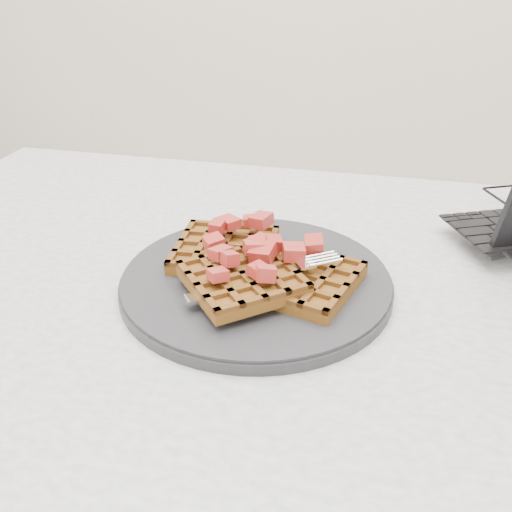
# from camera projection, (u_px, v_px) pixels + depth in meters

# --- Properties ---
(table) EXTENTS (1.20, 0.80, 0.75)m
(table) POSITION_uv_depth(u_px,v_px,m) (302.00, 382.00, 0.67)
(table) COLOR silver
(table) RESTS_ON ground
(plate) EXTENTS (0.30, 0.30, 0.02)m
(plate) POSITION_uv_depth(u_px,v_px,m) (256.00, 281.00, 0.63)
(plate) COLOR #242427
(plate) RESTS_ON table
(waffles) EXTENTS (0.22, 0.21, 0.03)m
(waffles) POSITION_uv_depth(u_px,v_px,m) (255.00, 268.00, 0.62)
(waffles) COLOR brown
(waffles) RESTS_ON plate
(strawberry_pile) EXTENTS (0.15, 0.15, 0.02)m
(strawberry_pile) POSITION_uv_depth(u_px,v_px,m) (256.00, 245.00, 0.61)
(strawberry_pile) COLOR maroon
(strawberry_pile) RESTS_ON waffles
(fork) EXTENTS (0.16, 0.12, 0.02)m
(fork) POSITION_uv_depth(u_px,v_px,m) (276.00, 285.00, 0.60)
(fork) COLOR silver
(fork) RESTS_ON plate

